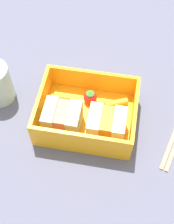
% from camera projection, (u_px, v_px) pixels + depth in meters
% --- Properties ---
extents(ground_plane, '(1.20, 1.20, 0.02)m').
position_uv_depth(ground_plane, '(87.00, 123.00, 0.57)').
color(ground_plane, '#505166').
extents(bento_tray, '(0.17, 0.13, 0.01)m').
position_uv_depth(bento_tray, '(87.00, 118.00, 0.56)').
color(bento_tray, '#F6A216').
rests_on(bento_tray, ground_plane).
extents(bento_rim, '(0.17, 0.13, 0.05)m').
position_uv_depth(bento_rim, '(87.00, 109.00, 0.53)').
color(bento_rim, '#F6A216').
rests_on(bento_rim, bento_tray).
extents(sandwich_left, '(0.06, 0.05, 0.05)m').
position_uv_depth(sandwich_left, '(106.00, 125.00, 0.52)').
color(sandwich_left, beige).
rests_on(sandwich_left, bento_tray).
extents(sandwich_center_left, '(0.06, 0.05, 0.05)m').
position_uv_depth(sandwich_center_left, '(62.00, 118.00, 0.52)').
color(sandwich_center_left, tan).
rests_on(sandwich_center_left, bento_tray).
extents(carrot_stick_far_left, '(0.04, 0.03, 0.01)m').
position_uv_depth(carrot_stick_far_left, '(116.00, 103.00, 0.56)').
color(carrot_stick_far_left, orange).
rests_on(carrot_stick_far_left, bento_tray).
extents(strawberry_far_left, '(0.02, 0.02, 0.03)m').
position_uv_depth(strawberry_far_left, '(92.00, 97.00, 0.56)').
color(strawberry_far_left, red).
rests_on(strawberry_far_left, bento_tray).
extents(carrot_stick_left, '(0.05, 0.01, 0.01)m').
position_uv_depth(carrot_stick_left, '(62.00, 98.00, 0.57)').
color(carrot_stick_left, orange).
rests_on(carrot_stick_left, bento_tray).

